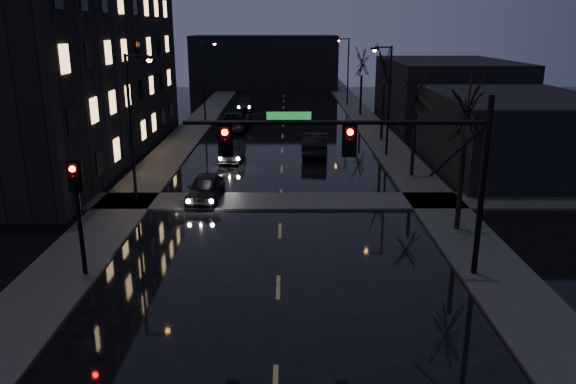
{
  "coord_description": "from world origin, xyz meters",
  "views": [
    {
      "loc": [
        0.29,
        -11.0,
        9.32
      ],
      "look_at": [
        0.37,
        9.68,
        3.2
      ],
      "focal_mm": 35.0,
      "sensor_mm": 36.0,
      "label": 1
    }
  ],
  "objects_px": {
    "oncoming_car_a": "(206,188)",
    "oncoming_car_d": "(245,104)",
    "oncoming_car_c": "(234,122)",
    "lead_car": "(315,143)",
    "oncoming_car_b": "(232,151)"
  },
  "relations": [
    {
      "from": "oncoming_car_c",
      "to": "oncoming_car_d",
      "type": "bearing_deg",
      "value": 93.36
    },
    {
      "from": "oncoming_car_c",
      "to": "lead_car",
      "type": "distance_m",
      "value": 12.51
    },
    {
      "from": "oncoming_car_a",
      "to": "oncoming_car_d",
      "type": "height_order",
      "value": "oncoming_car_a"
    },
    {
      "from": "oncoming_car_b",
      "to": "lead_car",
      "type": "bearing_deg",
      "value": 22.23
    },
    {
      "from": "oncoming_car_c",
      "to": "oncoming_car_b",
      "type": "bearing_deg",
      "value": -81.84
    },
    {
      "from": "oncoming_car_a",
      "to": "oncoming_car_d",
      "type": "distance_m",
      "value": 35.26
    },
    {
      "from": "oncoming_car_a",
      "to": "lead_car",
      "type": "xyz_separation_m",
      "value": [
        6.67,
        11.67,
        0.12
      ]
    },
    {
      "from": "oncoming_car_b",
      "to": "oncoming_car_a",
      "type": "bearing_deg",
      "value": -89.2
    },
    {
      "from": "oncoming_car_d",
      "to": "oncoming_car_a",
      "type": "bearing_deg",
      "value": -91.32
    },
    {
      "from": "oncoming_car_b",
      "to": "oncoming_car_c",
      "type": "relative_size",
      "value": 0.72
    },
    {
      "from": "oncoming_car_b",
      "to": "oncoming_car_d",
      "type": "bearing_deg",
      "value": 96.05
    },
    {
      "from": "oncoming_car_b",
      "to": "oncoming_car_c",
      "type": "distance_m",
      "value": 12.36
    },
    {
      "from": "oncoming_car_d",
      "to": "lead_car",
      "type": "height_order",
      "value": "lead_car"
    },
    {
      "from": "oncoming_car_a",
      "to": "oncoming_car_b",
      "type": "relative_size",
      "value": 1.04
    },
    {
      "from": "oncoming_car_d",
      "to": "lead_car",
      "type": "distance_m",
      "value": 24.59
    }
  ]
}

